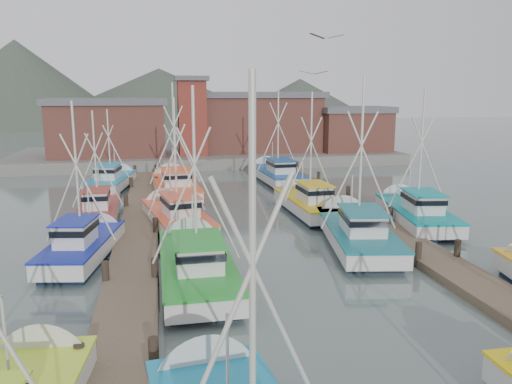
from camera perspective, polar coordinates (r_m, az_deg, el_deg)
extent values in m
plane|color=#52635F|center=(24.33, 3.02, -7.90)|extent=(260.00, 260.00, 0.00)
cube|color=brown|center=(27.45, -13.47, -5.52)|extent=(2.20, 46.00, 0.40)
cylinder|color=black|center=(15.45, -19.41, -18.58)|extent=(0.30, 0.30, 1.50)
cylinder|color=black|center=(21.77, -16.79, -9.47)|extent=(0.30, 0.30, 1.50)
cylinder|color=black|center=(28.40, -15.43, -4.52)|extent=(0.30, 0.30, 1.50)
cylinder|color=black|center=(35.18, -14.61, -1.46)|extent=(0.30, 0.30, 1.50)
cylinder|color=black|center=(42.03, -14.05, 0.61)|extent=(0.30, 0.30, 1.50)
cylinder|color=black|center=(48.93, -13.65, 2.09)|extent=(0.30, 0.30, 1.50)
cylinder|color=black|center=(15.27, -11.57, -18.51)|extent=(0.30, 0.30, 1.50)
cylinder|color=black|center=(21.64, -11.45, -9.33)|extent=(0.30, 0.30, 1.50)
cylinder|color=black|center=(28.31, -11.39, -4.39)|extent=(0.30, 0.30, 1.50)
cylinder|color=black|center=(35.10, -11.35, -1.34)|extent=(0.30, 0.30, 1.50)
cylinder|color=black|center=(41.97, -11.33, 0.71)|extent=(0.30, 0.30, 1.50)
cylinder|color=black|center=(48.87, -11.31, 2.18)|extent=(0.30, 0.30, 1.50)
cube|color=brown|center=(30.18, 14.19, -4.02)|extent=(2.20, 46.00, 0.40)
cylinder|color=black|center=(24.56, 18.03, -7.16)|extent=(0.30, 0.30, 1.50)
cylinder|color=black|center=(30.60, 11.72, -3.22)|extent=(0.30, 0.30, 1.50)
cylinder|color=black|center=(36.98, 7.57, -0.58)|extent=(0.30, 0.30, 1.50)
cylinder|color=black|center=(43.54, 4.66, 1.27)|extent=(0.30, 0.30, 1.50)
cylinder|color=black|center=(50.23, 2.52, 2.63)|extent=(0.30, 0.30, 1.50)
cylinder|color=black|center=(25.57, 21.98, -6.71)|extent=(0.30, 0.30, 1.50)
cylinder|color=black|center=(31.41, 15.10, -3.00)|extent=(0.30, 0.30, 1.50)
cylinder|color=black|center=(37.65, 10.46, -0.46)|extent=(0.30, 0.30, 1.50)
cylinder|color=black|center=(44.12, 7.17, 1.35)|extent=(0.30, 0.30, 1.50)
cylinder|color=black|center=(50.73, 4.72, 2.69)|extent=(0.30, 0.30, 1.50)
cube|color=slate|center=(60.01, -5.54, 4.15)|extent=(44.00, 16.00, 1.20)
cube|color=#582F27|center=(57.68, -16.43, 6.81)|extent=(12.00, 8.00, 5.50)
cube|color=#58585D|center=(57.54, -16.60, 9.88)|extent=(12.72, 8.48, 0.70)
cube|color=#582F27|center=(60.53, 0.10, 7.78)|extent=(14.00, 9.00, 6.20)
cube|color=#58585D|center=(60.41, 0.10, 11.05)|extent=(14.84, 9.54, 0.70)
cube|color=#582F27|center=(60.83, 10.95, 6.79)|extent=(8.00, 6.00, 4.50)
cube|color=#58585D|center=(60.69, 11.05, 9.24)|extent=(8.48, 6.36, 0.70)
cube|color=maroon|center=(55.47, -7.31, 8.30)|extent=(3.00, 3.00, 8.00)
cube|color=#58585D|center=(55.42, -7.42, 12.70)|extent=(3.60, 3.60, 0.50)
cone|color=#3F483C|center=(141.75, -25.20, 6.98)|extent=(110.00, 110.00, 42.00)
cone|color=#3F483C|center=(152.50, -10.85, 8.07)|extent=(140.00, 140.00, 30.00)
cone|color=#3F483C|center=(148.18, 4.99, 8.14)|extent=(90.00, 90.00, 24.00)
cone|color=silver|center=(14.41, -6.21, -19.84)|extent=(2.86, 1.42, 2.75)
cylinder|color=beige|center=(8.56, -0.40, -11.11)|extent=(0.14, 0.14, 7.24)
cylinder|color=beige|center=(8.78, -4.05, -16.66)|extent=(2.58, 0.40, 5.66)
cylinder|color=beige|center=(9.08, 3.12, -15.65)|extent=(2.58, 0.40, 5.66)
cylinder|color=beige|center=(11.16, -3.27, -19.35)|extent=(0.08, 0.08, 2.45)
cone|color=silver|center=(16.18, -22.56, -16.99)|extent=(2.66, 1.37, 2.55)
cylinder|color=beige|center=(13.22, -26.64, -15.44)|extent=(0.08, 0.08, 2.45)
cube|color=black|center=(21.80, -6.76, -10.14)|extent=(2.60, 7.83, 0.70)
cube|color=silver|center=(21.58, -6.80, -8.53)|extent=(2.95, 8.90, 0.80)
cube|color=green|center=(21.45, -6.83, -7.58)|extent=(3.04, 8.99, 0.10)
cone|color=silver|center=(25.83, -7.61, -5.55)|extent=(2.78, 1.12, 2.77)
cube|color=silver|center=(20.26, -6.62, -7.01)|extent=(1.81, 2.68, 1.10)
cube|color=black|center=(20.19, -6.63, -6.39)|extent=(1.93, 2.94, 0.28)
cube|color=green|center=(20.09, -6.65, -5.41)|extent=(2.05, 3.12, 0.07)
cylinder|color=beige|center=(20.40, -7.02, 1.90)|extent=(0.12, 0.12, 7.18)
cylinder|color=beige|center=(20.52, -8.54, -0.48)|extent=(2.57, 0.11, 5.61)
cylinder|color=beige|center=(20.60, -5.39, -0.36)|extent=(2.57, 0.11, 5.61)
cylinder|color=beige|center=(22.63, -7.23, -3.36)|extent=(0.07, 0.07, 2.48)
cube|color=black|center=(27.01, 11.43, -6.04)|extent=(3.91, 8.29, 0.70)
cube|color=silver|center=(26.82, 11.48, -4.71)|extent=(4.44, 9.42, 0.80)
cube|color=#126B74|center=(26.72, 11.51, -3.93)|extent=(4.54, 9.53, 0.10)
cone|color=silver|center=(31.14, 9.66, -2.70)|extent=(2.98, 1.56, 2.83)
cube|color=silver|center=(25.55, 12.09, -3.33)|extent=(2.26, 2.99, 1.10)
cube|color=black|center=(25.50, 12.11, -2.83)|extent=(2.42, 3.27, 0.28)
cube|color=#126B74|center=(25.41, 12.15, -2.04)|extent=(2.57, 3.47, 0.07)
cylinder|color=beige|center=(25.81, 11.94, 4.34)|extent=(0.15, 0.15, 7.75)
cylinder|color=beige|center=(25.81, 10.60, 2.35)|extent=(2.74, 0.56, 6.05)
cylinder|color=beige|center=(26.07, 13.10, 2.33)|extent=(2.74, 0.56, 6.05)
cylinder|color=beige|center=(27.99, 10.89, -0.65)|extent=(0.09, 0.09, 2.53)
cube|color=black|center=(25.71, -19.09, -7.34)|extent=(3.07, 6.51, 0.70)
cube|color=silver|center=(25.52, -19.18, -5.95)|extent=(3.49, 7.40, 0.80)
cube|color=#132299|center=(25.41, -19.24, -5.13)|extent=(3.57, 7.48, 0.10)
cone|color=silver|center=(28.82, -17.01, -4.18)|extent=(2.37, 1.46, 2.22)
cube|color=silver|center=(24.49, -19.93, -4.41)|extent=(1.78, 2.35, 1.10)
cube|color=black|center=(24.43, -19.97, -3.89)|extent=(1.90, 2.57, 0.28)
cube|color=#132299|center=(24.34, -20.02, -3.07)|extent=(2.02, 2.73, 0.07)
cylinder|color=beige|center=(24.59, -19.83, 2.15)|extent=(0.12, 0.12, 6.54)
cylinder|color=beige|center=(24.88, -20.78, 0.39)|extent=(2.31, 0.48, 5.11)
cylinder|color=beige|center=(24.57, -18.63, 0.40)|extent=(2.31, 0.48, 5.11)
cylinder|color=beige|center=(26.30, -18.56, -1.80)|extent=(0.07, 0.07, 2.13)
cube|color=black|center=(30.19, -9.01, -4.10)|extent=(3.77, 7.73, 0.70)
cube|color=silver|center=(30.03, -9.05, -2.91)|extent=(4.29, 8.78, 0.80)
cube|color=#E4512E|center=(29.94, -9.07, -2.20)|extent=(4.38, 8.88, 0.10)
cone|color=silver|center=(34.07, -10.64, -1.53)|extent=(2.79, 1.58, 2.63)
cube|color=silver|center=(28.85, -8.66, -1.54)|extent=(2.15, 2.80, 1.10)
cube|color=black|center=(28.80, -8.67, -1.09)|extent=(2.30, 3.07, 0.28)
cube|color=#E4512E|center=(28.73, -8.69, -0.39)|extent=(2.44, 3.25, 0.07)
cylinder|color=beige|center=(29.19, -9.20, 4.11)|extent=(0.14, 0.14, 6.63)
cylinder|color=beige|center=(29.18, -10.18, 2.53)|extent=(2.35, 0.54, 5.19)
cylinder|color=beige|center=(29.41, -8.13, 2.66)|extent=(2.35, 0.54, 5.19)
cylinder|color=beige|center=(31.14, -9.77, 0.59)|extent=(0.08, 0.08, 2.35)
cube|color=black|center=(33.52, 6.05, -2.48)|extent=(2.58, 7.14, 0.70)
cube|color=silver|center=(33.37, 6.08, -1.40)|extent=(2.93, 8.11, 0.80)
cube|color=gold|center=(33.29, 6.09, -0.76)|extent=(3.01, 8.19, 0.10)
cone|color=silver|center=(37.12, 4.03, -0.31)|extent=(2.55, 1.20, 2.50)
cube|color=silver|center=(32.29, 6.68, -0.12)|extent=(1.71, 2.47, 1.10)
cube|color=black|center=(32.24, 6.68, 0.29)|extent=(1.83, 2.71, 0.28)
cube|color=gold|center=(32.18, 6.70, 0.91)|extent=(1.94, 2.88, 0.07)
cylinder|color=beige|center=(32.59, 6.31, 5.20)|extent=(0.12, 0.12, 6.95)
cylinder|color=beige|center=(32.52, 5.43, 3.76)|extent=(2.48, 0.18, 5.43)
cylinder|color=beige|center=(32.86, 7.13, 3.80)|extent=(2.48, 0.18, 5.43)
cylinder|color=beige|center=(34.40, 5.34, 1.71)|extent=(0.07, 0.07, 2.24)
cube|color=black|center=(32.93, -17.48, -3.20)|extent=(2.18, 6.27, 0.70)
cube|color=silver|center=(32.78, -17.55, -2.10)|extent=(2.48, 7.12, 0.80)
cube|color=maroon|center=(32.69, -17.59, -1.45)|extent=(2.55, 7.19, 0.10)
cone|color=silver|center=(36.25, -17.07, -1.07)|extent=(2.23, 1.16, 2.20)
cube|color=silver|center=(31.75, -17.77, -0.78)|extent=(1.48, 2.16, 1.10)
cube|color=black|center=(31.71, -17.80, -0.37)|extent=(1.58, 2.37, 0.28)
cube|color=maroon|center=(31.64, -17.84, 0.27)|extent=(1.67, 2.51, 0.07)
cylinder|color=beige|center=(32.06, -17.92, 3.63)|extent=(0.11, 0.11, 5.85)
cylinder|color=beige|center=(32.20, -18.70, 2.38)|extent=(2.09, 0.13, 4.57)
cylinder|color=beige|center=(32.11, -16.98, 2.46)|extent=(2.09, 0.13, 4.57)
cylinder|color=beige|center=(33.71, -17.53, 1.04)|extent=(0.06, 0.06, 2.12)
cube|color=black|center=(32.29, 17.76, -3.50)|extent=(3.70, 7.78, 0.70)
cube|color=silver|center=(32.14, 17.83, -2.38)|extent=(4.20, 8.84, 0.80)
cube|color=#018587|center=(32.05, 17.87, -1.72)|extent=(4.30, 8.94, 0.10)
cone|color=silver|center=(36.10, 15.66, -1.03)|extent=(2.83, 1.54, 2.68)
cube|color=silver|center=(31.00, 18.53, -1.11)|extent=(2.14, 2.81, 1.10)
cube|color=black|center=(30.95, 18.56, -0.69)|extent=(2.30, 3.08, 0.28)
cube|color=#018587|center=(30.88, 18.60, -0.04)|extent=(2.44, 3.26, 0.07)
cylinder|color=beige|center=(31.32, 18.36, 4.61)|extent=(0.14, 0.14, 7.12)
cylinder|color=beige|center=(31.23, 17.28, 3.11)|extent=(2.53, 0.53, 5.57)
cylinder|color=beige|center=(31.61, 19.24, 3.08)|extent=(2.53, 0.53, 5.57)
cylinder|color=beige|center=(33.24, 17.15, 0.92)|extent=(0.08, 0.08, 2.48)
cube|color=black|center=(39.99, -9.18, -0.32)|extent=(3.23, 8.58, 0.70)
cube|color=silver|center=(39.87, -9.21, 0.60)|extent=(3.67, 9.75, 0.80)
cube|color=#F65822|center=(39.80, -9.23, 1.14)|extent=(3.77, 9.85, 0.10)
cone|color=silver|center=(44.60, -9.77, 1.51)|extent=(3.06, 1.27, 3.00)
cube|color=silver|center=(38.57, -9.10, 1.68)|extent=(2.10, 2.98, 1.10)
cube|color=black|center=(38.53, -9.11, 2.02)|extent=(2.24, 3.28, 0.28)
cube|color=#F65822|center=(38.48, -9.13, 2.55)|extent=(2.38, 3.48, 0.07)
cylinder|color=beige|center=(39.12, -9.38, 6.65)|extent=(0.14, 0.14, 7.66)
cylinder|color=beige|center=(39.15, -10.24, 5.30)|extent=(2.74, 0.26, 5.99)
cylinder|color=beige|center=(39.26, -8.44, 5.37)|extent=(2.74, 0.26, 5.99)
cylinder|color=beige|center=(41.31, -9.50, 3.21)|extent=(0.08, 0.08, 2.68)
cube|color=black|center=(45.12, 2.43, 1.13)|extent=(3.03, 8.06, 0.70)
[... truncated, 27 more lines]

